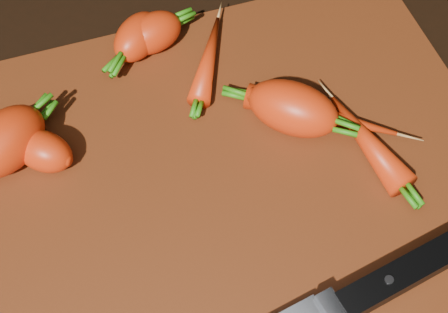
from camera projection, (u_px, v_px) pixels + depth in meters
name	position (u px, v px, depth m)	size (l,w,h in m)	color
ground	(227.00, 185.00, 0.58)	(2.00, 2.00, 0.01)	black
cutting_board	(227.00, 179.00, 0.57)	(0.50, 0.40, 0.01)	maroon
carrot_0	(6.00, 142.00, 0.55)	(0.08, 0.05, 0.05)	red
carrot_1	(44.00, 151.00, 0.55)	(0.05, 0.04, 0.04)	red
carrot_2	(293.00, 108.00, 0.57)	(0.09, 0.05, 0.05)	red
carrot_3	(138.00, 37.00, 0.62)	(0.06, 0.04, 0.04)	red
carrot_4	(153.00, 33.00, 0.63)	(0.06, 0.04, 0.04)	red
carrot_5	(209.00, 58.00, 0.62)	(0.11, 0.02, 0.02)	red
carrot_6	(321.00, 114.00, 0.58)	(0.14, 0.03, 0.03)	red
carrot_7	(367.00, 141.00, 0.56)	(0.11, 0.03, 0.03)	red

